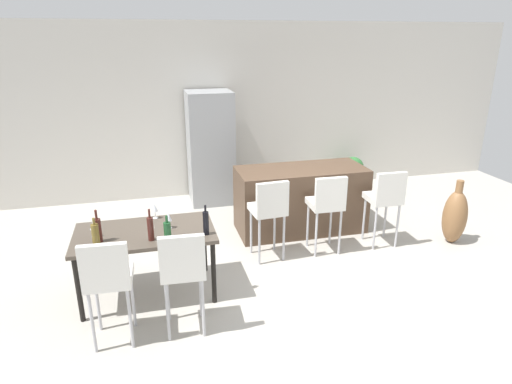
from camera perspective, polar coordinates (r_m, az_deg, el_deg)
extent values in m
plane|color=#ADA89E|center=(5.49, 5.58, -9.40)|extent=(10.00, 10.00, 0.00)
cube|color=beige|center=(7.73, -1.51, 10.62)|extent=(10.00, 0.12, 2.90)
cube|color=#4C3828|center=(6.28, 5.80, -0.96)|extent=(1.80, 0.76, 0.92)
cube|color=silver|center=(5.39, 1.49, -2.25)|extent=(0.43, 0.43, 0.08)
cube|color=silver|center=(5.16, 2.16, -0.65)|extent=(0.40, 0.09, 0.36)
cylinder|color=#B2B2B7|center=(5.62, -0.65, -5.14)|extent=(0.03, 0.03, 0.61)
cylinder|color=#B2B2B7|center=(5.72, 2.41, -4.70)|extent=(0.03, 0.03, 0.61)
cylinder|color=#B2B2B7|center=(5.34, 0.44, -6.50)|extent=(0.03, 0.03, 0.61)
cylinder|color=#B2B2B7|center=(5.45, 3.63, -6.01)|extent=(0.03, 0.03, 0.61)
cube|color=silver|center=(5.63, 8.95, -1.51)|extent=(0.41, 0.41, 0.08)
cube|color=silver|center=(5.41, 9.71, 0.03)|extent=(0.40, 0.07, 0.36)
cylinder|color=#B2B2B7|center=(5.85, 6.74, -4.25)|extent=(0.03, 0.03, 0.61)
cylinder|color=#B2B2B7|center=(5.96, 9.66, -3.94)|extent=(0.03, 0.03, 0.61)
cylinder|color=#B2B2B7|center=(5.57, 7.81, -5.53)|extent=(0.03, 0.03, 0.61)
cylinder|color=#B2B2B7|center=(5.69, 10.85, -5.19)|extent=(0.03, 0.03, 0.61)
cube|color=silver|center=(5.99, 16.16, -0.77)|extent=(0.41, 0.41, 0.08)
cube|color=silver|center=(5.78, 17.15, 0.70)|extent=(0.40, 0.07, 0.36)
cylinder|color=#B2B2B7|center=(6.17, 13.86, -3.39)|extent=(0.03, 0.03, 0.61)
cylinder|color=#B2B2B7|center=(6.32, 16.46, -3.10)|extent=(0.03, 0.03, 0.61)
cylinder|color=#B2B2B7|center=(5.91, 15.21, -4.56)|extent=(0.03, 0.03, 0.61)
cylinder|color=#B2B2B7|center=(6.06, 17.90, -4.22)|extent=(0.03, 0.03, 0.61)
cube|color=#4C4238|center=(4.73, -14.26, -5.21)|extent=(1.43, 0.80, 0.04)
cylinder|color=black|center=(5.25, -21.21, -7.90)|extent=(0.05, 0.05, 0.70)
cylinder|color=black|center=(5.22, -6.72, -6.73)|extent=(0.05, 0.05, 0.70)
cylinder|color=black|center=(4.65, -22.07, -11.71)|extent=(0.05, 0.05, 0.70)
cylinder|color=black|center=(4.63, -5.53, -10.40)|extent=(0.05, 0.05, 0.70)
cube|color=silver|center=(4.15, -18.55, -10.42)|extent=(0.42, 0.42, 0.08)
cube|color=silver|center=(3.90, -19.18, -8.84)|extent=(0.40, 0.08, 0.36)
cylinder|color=#B2B2B7|center=(4.49, -19.91, -13.32)|extent=(0.03, 0.03, 0.61)
cylinder|color=#B2B2B7|center=(4.44, -15.73, -13.18)|extent=(0.03, 0.03, 0.61)
cylinder|color=#B2B2B7|center=(4.22, -20.51, -15.64)|extent=(0.03, 0.03, 0.61)
cylinder|color=#B2B2B7|center=(4.18, -16.03, -15.53)|extent=(0.03, 0.03, 0.61)
cube|color=silver|center=(4.14, -9.51, -9.70)|extent=(0.42, 0.42, 0.08)
cube|color=silver|center=(3.88, -9.60, -8.08)|extent=(0.40, 0.08, 0.36)
cylinder|color=#B2B2B7|center=(4.45, -11.44, -12.72)|extent=(0.03, 0.03, 0.61)
cylinder|color=#B2B2B7|center=(4.45, -7.23, -12.44)|extent=(0.03, 0.03, 0.61)
cylinder|color=#B2B2B7|center=(4.18, -11.42, -15.03)|extent=(0.03, 0.03, 0.61)
cylinder|color=#B2B2B7|center=(4.18, -6.90, -14.74)|extent=(0.03, 0.03, 0.61)
cylinder|color=#471E19|center=(4.46, -13.54, -4.70)|extent=(0.06, 0.06, 0.24)
cylinder|color=#471E19|center=(4.40, -13.71, -2.74)|extent=(0.02, 0.02, 0.09)
cylinder|color=black|center=(4.49, -6.53, -4.05)|extent=(0.06, 0.06, 0.25)
cylinder|color=black|center=(4.43, -6.61, -2.16)|extent=(0.02, 0.02, 0.07)
cylinder|color=brown|center=(4.45, -20.11, -5.45)|extent=(0.07, 0.07, 0.25)
cylinder|color=brown|center=(4.38, -20.35, -3.59)|extent=(0.02, 0.02, 0.07)
cylinder|color=#471E19|center=(4.58, -19.84, -4.72)|extent=(0.07, 0.07, 0.24)
cylinder|color=#471E19|center=(4.52, -20.09, -2.78)|extent=(0.02, 0.02, 0.09)
cylinder|color=#194723|center=(4.39, -11.42, -5.18)|extent=(0.07, 0.07, 0.21)
cylinder|color=#194723|center=(4.33, -11.55, -3.49)|extent=(0.02, 0.02, 0.07)
cylinder|color=silver|center=(4.75, -20.23, -5.44)|extent=(0.06, 0.06, 0.00)
cylinder|color=silver|center=(4.73, -20.29, -4.98)|extent=(0.01, 0.01, 0.08)
cone|color=silver|center=(4.70, -20.41, -4.04)|extent=(0.07, 0.07, 0.09)
cylinder|color=silver|center=(5.03, -12.93, -3.31)|extent=(0.06, 0.06, 0.00)
cylinder|color=silver|center=(5.01, -12.97, -2.86)|extent=(0.01, 0.01, 0.08)
cone|color=silver|center=(4.98, -13.04, -1.96)|extent=(0.07, 0.07, 0.09)
cylinder|color=silver|center=(4.75, -11.22, -4.58)|extent=(0.06, 0.06, 0.00)
cylinder|color=silver|center=(4.73, -11.25, -4.12)|extent=(0.01, 0.01, 0.08)
cone|color=silver|center=(4.70, -11.32, -3.17)|extent=(0.07, 0.07, 0.09)
cube|color=#939699|center=(7.29, -5.94, 5.71)|extent=(0.72, 0.68, 1.84)
ellipsoid|color=brown|center=(6.47, 24.41, -2.98)|extent=(0.31, 0.31, 0.73)
cylinder|color=brown|center=(6.33, 24.96, 0.64)|extent=(0.09, 0.09, 0.17)
cylinder|color=beige|center=(8.27, 12.32, 1.21)|extent=(0.24, 0.24, 0.22)
sphere|color=#2D6B33|center=(8.19, 12.47, 3.12)|extent=(0.39, 0.39, 0.39)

